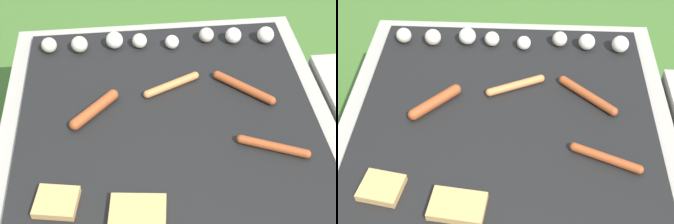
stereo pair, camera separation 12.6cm
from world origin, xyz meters
TOP-DOWN VIEW (x-y plane):
  - ground_plane at (0.00, 0.00)m, footprint 14.00×14.00m
  - grill at (0.00, 0.00)m, footprint 0.92×0.92m
  - sausage_front_center at (0.23, 0.08)m, footprint 0.16×0.15m
  - sausage_front_left at (0.26, -0.14)m, footprint 0.18×0.09m
  - sausage_mid_right at (0.02, 0.12)m, footprint 0.17×0.09m
  - sausage_front_right at (-0.20, 0.03)m, footprint 0.13×0.13m
  - bread_slice_center at (-0.28, -0.25)m, footprint 0.11×0.10m
  - bread_slice_right at (-0.10, -0.29)m, footprint 0.14×0.10m
  - mushroom_row at (0.00, 0.31)m, footprint 0.73×0.07m

SIDE VIEW (x-z plane):
  - ground_plane at x=0.00m, z-range 0.00..0.00m
  - grill at x=0.00m, z-range 0.00..0.39m
  - bread_slice_center at x=-0.28m, z-range 0.39..0.41m
  - bread_slice_right at x=-0.10m, z-range 0.39..0.41m
  - sausage_mid_right at x=0.02m, z-range 0.39..0.42m
  - sausage_front_left at x=0.26m, z-range 0.39..0.42m
  - sausage_front_center at x=0.23m, z-range 0.39..0.42m
  - sausage_front_right at x=-0.20m, z-range 0.39..0.42m
  - mushroom_row at x=0.00m, z-range 0.39..0.44m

